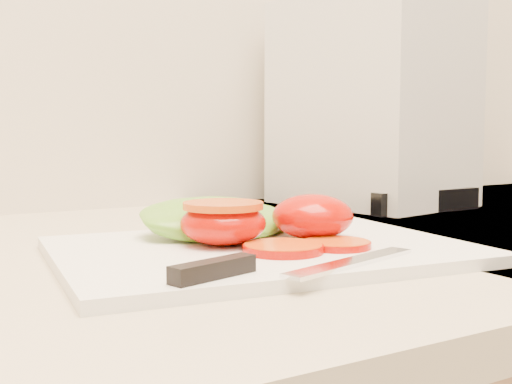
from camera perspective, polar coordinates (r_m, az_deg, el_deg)
cutting_board at (r=0.55m, az=0.53°, el=-5.23°), size 0.37×0.29×0.01m
tomato_half_dome at (r=0.59m, az=5.05°, el=-2.16°), size 0.07×0.07×0.04m
tomato_half_cut at (r=0.55m, az=-2.94°, el=-2.61°), size 0.07×0.07×0.04m
tomato_slice_0 at (r=0.52m, az=2.42°, el=-5.01°), size 0.06×0.06×0.01m
tomato_slice_1 at (r=0.54m, az=7.18°, el=-4.62°), size 0.06×0.06×0.01m
lettuce_leaf_0 at (r=0.61m, az=-3.50°, el=-2.40°), size 0.17×0.12×0.03m
lettuce_leaf_1 at (r=0.63m, az=0.00°, el=-2.47°), size 0.12×0.10×0.02m
knife at (r=0.45m, az=1.33°, el=-6.62°), size 0.21×0.06×0.01m
appliance at (r=0.97m, az=10.23°, el=7.80°), size 0.24×0.28×0.30m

